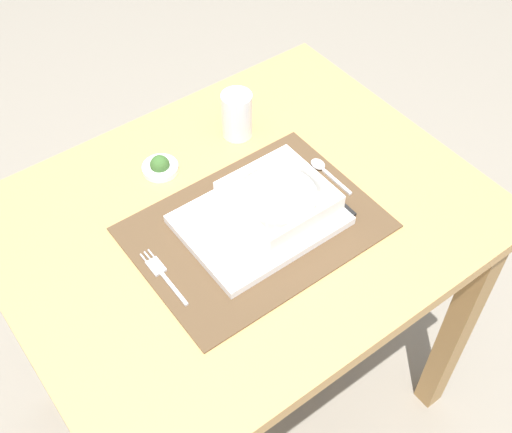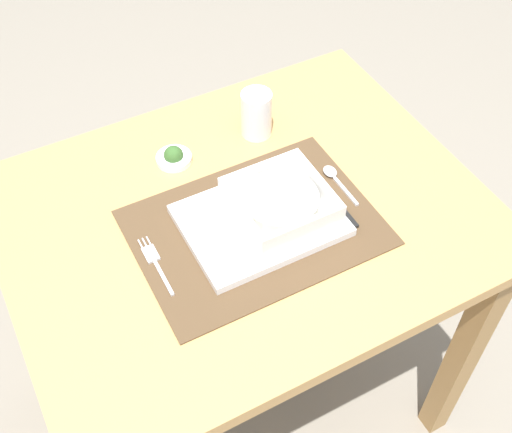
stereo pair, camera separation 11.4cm
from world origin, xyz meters
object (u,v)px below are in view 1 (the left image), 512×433
porridge_bowl (278,202)px  fork (161,273)px  butter_knife (332,196)px  drinking_glass (237,117)px  dining_table (242,253)px  condiment_saucer (160,166)px  spoon (322,168)px

porridge_bowl → fork: size_ratio=1.21×
fork → butter_knife: (0.34, -0.04, 0.00)m
fork → drinking_glass: bearing=32.7°
porridge_bowl → drinking_glass: 0.24m
dining_table → porridge_bowl: size_ratio=5.30×
dining_table → porridge_bowl: porridge_bowl is taller
dining_table → drinking_glass: size_ratio=8.88×
fork → condiment_saucer: bearing=57.3°
dining_table → condiment_saucer: 0.23m
butter_knife → condiment_saucer: condiment_saucer is taller
fork → butter_knife: size_ratio=0.98×
spoon → drinking_glass: size_ratio=1.14×
drinking_glass → condiment_saucer: (-0.18, 0.00, -0.03)m
fork → butter_knife: butter_knife is taller
porridge_bowl → spoon: porridge_bowl is taller
condiment_saucer → porridge_bowl: bearing=-64.8°
porridge_bowl → fork: (-0.24, 0.01, -0.04)m
butter_knife → drinking_glass: drinking_glass is taller
porridge_bowl → condiment_saucer: 0.25m
fork → condiment_saucer: condiment_saucer is taller
dining_table → butter_knife: size_ratio=6.29×
dining_table → spoon: spoon is taller
porridge_bowl → butter_knife: porridge_bowl is taller
spoon → condiment_saucer: (-0.25, 0.19, 0.00)m
condiment_saucer → spoon: bearing=-36.8°
dining_table → spoon: bearing=-1.1°
condiment_saucer → fork: bearing=-120.9°
dining_table → butter_knife: butter_knife is taller
dining_table → condiment_saucer: condiment_saucer is taller
porridge_bowl → condiment_saucer: (-0.11, 0.23, -0.03)m
dining_table → fork: (-0.19, -0.03, 0.12)m
spoon → drinking_glass: (-0.07, 0.18, 0.04)m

